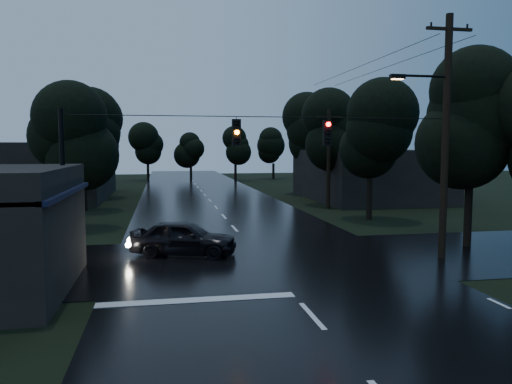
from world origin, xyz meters
name	(u,v)px	position (x,y,z in m)	size (l,w,h in m)	color
main_road	(216,208)	(0.00, 30.00, 0.00)	(12.00, 120.00, 0.02)	black
cross_street	(262,260)	(0.00, 12.00, 0.00)	(60.00, 9.00, 0.02)	black
building_far_right	(367,175)	(14.00, 34.00, 2.20)	(10.00, 14.00, 4.40)	black
building_far_left	(50,171)	(-14.00, 40.00, 2.50)	(10.00, 16.00, 5.00)	black
utility_pole_main	(444,132)	(7.41, 11.00, 5.26)	(3.50, 0.30, 10.00)	black
utility_pole_far	(329,157)	(8.30, 28.00, 3.88)	(2.00, 0.30, 7.50)	black
anchor_pole_left	(63,193)	(-7.50, 11.00, 3.00)	(0.18, 0.18, 6.00)	black
span_signals	(282,132)	(0.56, 10.99, 5.24)	(15.00, 0.37, 1.12)	black
tree_corner_near	(472,118)	(10.00, 13.00, 5.99)	(4.48, 4.48, 9.44)	black
tree_left_a	(72,137)	(-9.00, 22.00, 5.24)	(3.92, 3.92, 8.26)	black
tree_left_b	(83,134)	(-9.60, 30.00, 5.62)	(4.20, 4.20, 8.85)	black
tree_left_c	(93,132)	(-10.20, 40.00, 5.99)	(4.48, 4.48, 9.44)	black
tree_right_a	(371,132)	(9.00, 22.00, 5.62)	(4.20, 4.20, 8.85)	black
tree_right_b	(336,130)	(9.60, 30.00, 5.99)	(4.48, 4.48, 9.44)	black
tree_right_c	(308,130)	(10.20, 40.00, 6.37)	(4.76, 4.76, 10.03)	black
car	(184,238)	(-3.13, 13.49, 0.77)	(1.81, 4.51, 1.54)	black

